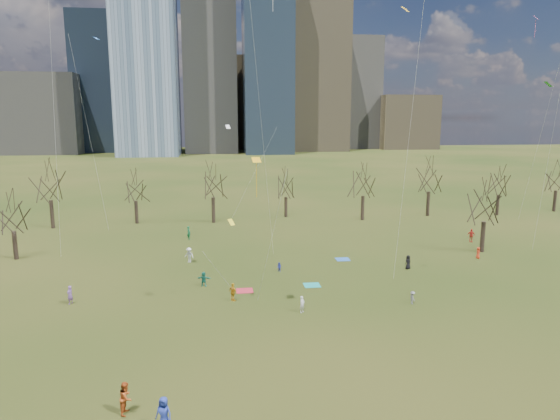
{
  "coord_description": "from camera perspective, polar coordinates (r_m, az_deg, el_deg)",
  "views": [
    {
      "loc": [
        -6.49,
        -38.12,
        16.36
      ],
      "look_at": [
        0.0,
        12.0,
        7.0
      ],
      "focal_mm": 32.0,
      "sensor_mm": 36.0,
      "label": 1
    }
  ],
  "objects": [
    {
      "name": "person_0",
      "position": [
        29.22,
        -13.14,
        -21.69
      ],
      "size": [
        1.06,
        0.89,
        1.84
      ],
      "primitive_type": "imported",
      "rotation": [
        0.0,
        0.0,
        5.89
      ],
      "color": "navy",
      "rests_on": "ground"
    },
    {
      "name": "kites_airborne",
      "position": [
        52.19,
        0.62,
        8.43
      ],
      "size": [
        73.79,
        39.06,
        31.1
      ],
      "color": "#ECAA13",
      "rests_on": "ground"
    },
    {
      "name": "person_1",
      "position": [
        43.26,
        2.55,
        -10.72
      ],
      "size": [
        0.62,
        0.61,
        1.44
      ],
      "primitive_type": "imported",
      "rotation": [
        0.0,
        0.0,
        0.76
      ],
      "color": "silver",
      "rests_on": "ground"
    },
    {
      "name": "blanket_teal",
      "position": [
        50.12,
        3.67,
        -8.56
      ],
      "size": [
        1.6,
        1.5,
        0.03
      ],
      "primitive_type": "cube",
      "color": "teal",
      "rests_on": "ground"
    },
    {
      "name": "person_3",
      "position": [
        46.61,
        14.91,
        -9.65
      ],
      "size": [
        0.48,
        0.78,
        1.18
      ],
      "primitive_type": "imported",
      "rotation": [
        0.0,
        0.0,
        1.63
      ],
      "color": "slate",
      "rests_on": "ground"
    },
    {
      "name": "blanket_navy",
      "position": [
        59.23,
        7.17,
        -5.61
      ],
      "size": [
        1.6,
        1.5,
        0.03
      ],
      "primitive_type": "cube",
      "color": "#265CB4",
      "rests_on": "ground"
    },
    {
      "name": "person_7",
      "position": [
        48.75,
        -22.89,
        -8.92
      ],
      "size": [
        0.64,
        0.73,
        1.7
      ],
      "primitive_type": "imported",
      "rotation": [
        0.0,
        0.0,
        4.25
      ],
      "color": "#7E52A4",
      "rests_on": "ground"
    },
    {
      "name": "person_6",
      "position": [
        56.71,
        14.42,
        -5.79
      ],
      "size": [
        0.9,
        0.77,
        1.57
      ],
      "primitive_type": "imported",
      "rotation": [
        0.0,
        0.0,
        3.57
      ],
      "color": "black",
      "rests_on": "ground"
    },
    {
      "name": "person_5",
      "position": [
        50.09,
        -8.71,
        -7.8
      ],
      "size": [
        1.44,
        0.73,
        1.48
      ],
      "primitive_type": "imported",
      "rotation": [
        0.0,
        0.0,
        2.92
      ],
      "color": "#186C5A",
      "rests_on": "ground"
    },
    {
      "name": "person_2",
      "position": [
        31.02,
        -17.19,
        -19.81
      ],
      "size": [
        0.85,
        1.01,
        1.89
      ],
      "primitive_type": "imported",
      "rotation": [
        0.0,
        0.0,
        1.42
      ],
      "color": "#AC4618",
      "rests_on": "ground"
    },
    {
      "name": "ground",
      "position": [
        41.98,
        2.15,
        -12.45
      ],
      "size": [
        500.0,
        500.0,
        0.0
      ],
      "primitive_type": "plane",
      "color": "black",
      "rests_on": "ground"
    },
    {
      "name": "person_4",
      "position": [
        45.88,
        -5.39,
        -9.32
      ],
      "size": [
        0.95,
        1.02,
        1.69
      ],
      "primitive_type": "imported",
      "rotation": [
        0.0,
        0.0,
        2.27
      ],
      "color": "orange",
      "rests_on": "ground"
    },
    {
      "name": "person_12",
      "position": [
        63.43,
        21.71,
        -4.57
      ],
      "size": [
        0.67,
        0.8,
        1.38
      ],
      "primitive_type": "imported",
      "rotation": [
        0.0,
        0.0,
        1.16
      ],
      "color": "red",
      "rests_on": "ground"
    },
    {
      "name": "person_13",
      "position": [
        69.18,
        -10.39,
        -2.58
      ],
      "size": [
        0.7,
        0.8,
        1.83
      ],
      "primitive_type": "imported",
      "rotation": [
        0.0,
        0.0,
        2.07
      ],
      "color": "#17683B",
      "rests_on": "ground"
    },
    {
      "name": "blanket_crimson",
      "position": [
        48.62,
        -4.07,
        -9.18
      ],
      "size": [
        1.6,
        1.5,
        0.03
      ],
      "primitive_type": "cube",
      "color": "#B12334",
      "rests_on": "ground"
    },
    {
      "name": "person_8",
      "position": [
        54.08,
        -0.09,
        -6.55
      ],
      "size": [
        0.6,
        0.63,
        1.02
      ],
      "primitive_type": "imported",
      "rotation": [
        0.0,
        0.0,
        5.31
      ],
      "color": "#2831AF",
      "rests_on": "ground"
    },
    {
      "name": "person_10",
      "position": [
        71.37,
        21.0,
        -2.73
      ],
      "size": [
        1.11,
        0.62,
        1.79
      ],
      "primitive_type": "imported",
      "rotation": [
        0.0,
        0.0,
        6.09
      ],
      "color": "red",
      "rests_on": "ground"
    },
    {
      "name": "person_9",
      "position": [
        58.38,
        -10.35,
        -5.07
      ],
      "size": [
        1.29,
        1.11,
        1.74
      ],
      "primitive_type": "imported",
      "rotation": [
        0.0,
        0.0,
        5.77
      ],
      "color": "silver",
      "rests_on": "ground"
    },
    {
      "name": "bare_tree_row",
      "position": [
        76.3,
        -2.5,
        2.77
      ],
      "size": [
        113.04,
        29.8,
        9.5
      ],
      "color": "black",
      "rests_on": "ground"
    },
    {
      "name": "downtown_skyline",
      "position": [
        249.82,
        -6.66,
        15.62
      ],
      "size": [
        212.5,
        78.0,
        118.0
      ],
      "color": "slate",
      "rests_on": "ground"
    }
  ]
}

